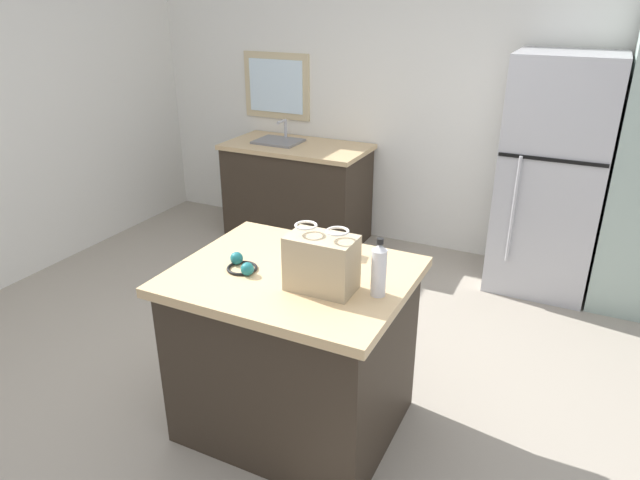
# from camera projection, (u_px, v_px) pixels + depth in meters

# --- Properties ---
(ground) EXTENTS (6.44, 6.44, 0.00)m
(ground) POSITION_uv_depth(u_px,v_px,m) (288.00, 394.00, 3.32)
(ground) COLOR #9E9384
(back_wall) EXTENTS (5.37, 0.13, 2.73)m
(back_wall) POSITION_uv_depth(u_px,v_px,m) (425.00, 92.00, 4.82)
(back_wall) COLOR silver
(back_wall) RESTS_ON ground
(kitchen_island) EXTENTS (1.12, 0.92, 0.90)m
(kitchen_island) POSITION_uv_depth(u_px,v_px,m) (294.00, 350.00, 2.93)
(kitchen_island) COLOR #33281E
(kitchen_island) RESTS_ON ground
(refrigerator) EXTENTS (0.72, 0.69, 1.76)m
(refrigerator) POSITION_uv_depth(u_px,v_px,m) (552.00, 177.00, 4.23)
(refrigerator) COLOR #B7B7BC
(refrigerator) RESTS_ON ground
(sink_counter) EXTENTS (1.28, 0.67, 1.07)m
(sink_counter) POSITION_uv_depth(u_px,v_px,m) (297.00, 191.00, 5.27)
(sink_counter) COLOR #33281E
(sink_counter) RESTS_ON ground
(shopping_bag) EXTENTS (0.31, 0.19, 0.30)m
(shopping_bag) POSITION_uv_depth(u_px,v_px,m) (322.00, 263.00, 2.55)
(shopping_bag) COLOR tan
(shopping_bag) RESTS_ON kitchen_island
(small_box) EXTENTS (0.18, 0.11, 0.09)m
(small_box) POSITION_uv_depth(u_px,v_px,m) (335.00, 246.00, 2.92)
(small_box) COLOR #4775B7
(small_box) RESTS_ON kitchen_island
(bottle) EXTENTS (0.07, 0.07, 0.27)m
(bottle) POSITION_uv_depth(u_px,v_px,m) (379.00, 270.00, 2.50)
(bottle) COLOR white
(bottle) RESTS_ON kitchen_island
(ear_defenders) EXTENTS (0.21, 0.21, 0.06)m
(ear_defenders) POSITION_uv_depth(u_px,v_px,m) (242.00, 265.00, 2.77)
(ear_defenders) COLOR black
(ear_defenders) RESTS_ON kitchen_island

